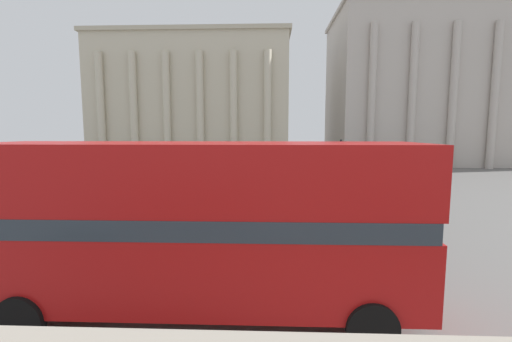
{
  "coord_description": "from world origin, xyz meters",
  "views": [
    {
      "loc": [
        -0.82,
        -2.23,
        4.55
      ],
      "look_at": [
        -1.51,
        15.76,
        2.49
      ],
      "focal_mm": 24.0,
      "sensor_mm": 36.0,
      "label": 1
    }
  ],
  "objects_px": {
    "pedestrian_black": "(211,187)",
    "pedestrian_blue": "(170,179)",
    "plaza_building_right": "(441,89)",
    "traffic_light_near": "(280,179)",
    "double_decker_bus": "(202,222)",
    "traffic_light_mid": "(342,165)",
    "plaza_building_left": "(197,104)"
  },
  "relations": [
    {
      "from": "double_decker_bus",
      "to": "plaza_building_left",
      "type": "relative_size",
      "value": 0.4
    },
    {
      "from": "plaza_building_right",
      "to": "traffic_light_near",
      "type": "xyz_separation_m",
      "value": [
        -24.62,
        -37.92,
        -8.09
      ]
    },
    {
      "from": "pedestrian_black",
      "to": "plaza_building_right",
      "type": "bearing_deg",
      "value": 40.04
    },
    {
      "from": "double_decker_bus",
      "to": "plaza_building_left",
      "type": "height_order",
      "value": "plaza_building_left"
    },
    {
      "from": "double_decker_bus",
      "to": "traffic_light_near",
      "type": "bearing_deg",
      "value": 78.5
    },
    {
      "from": "plaza_building_left",
      "to": "pedestrian_black",
      "type": "distance_m",
      "value": 28.28
    },
    {
      "from": "pedestrian_black",
      "to": "pedestrian_blue",
      "type": "bearing_deg",
      "value": 127.91
    },
    {
      "from": "plaza_building_left",
      "to": "double_decker_bus",
      "type": "bearing_deg",
      "value": -77.96
    },
    {
      "from": "plaza_building_left",
      "to": "traffic_light_mid",
      "type": "relative_size",
      "value": 6.22
    },
    {
      "from": "plaza_building_left",
      "to": "plaza_building_right",
      "type": "bearing_deg",
      "value": 5.42
    },
    {
      "from": "plaza_building_right",
      "to": "traffic_light_near",
      "type": "height_order",
      "value": "plaza_building_right"
    },
    {
      "from": "plaza_building_right",
      "to": "traffic_light_mid",
      "type": "xyz_separation_m",
      "value": [
        -20.96,
        -32.42,
        -8.04
      ]
    },
    {
      "from": "traffic_light_near",
      "to": "plaza_building_left",
      "type": "bearing_deg",
      "value": 107.19
    },
    {
      "from": "double_decker_bus",
      "to": "traffic_light_near",
      "type": "distance_m",
      "value": 6.36
    },
    {
      "from": "plaza_building_right",
      "to": "pedestrian_blue",
      "type": "xyz_separation_m",
      "value": [
        -32.82,
        -25.69,
        -9.8
      ]
    },
    {
      "from": "pedestrian_blue",
      "to": "pedestrian_black",
      "type": "distance_m",
      "value": 5.73
    },
    {
      "from": "plaza_building_right",
      "to": "pedestrian_blue",
      "type": "distance_m",
      "value": 42.82
    },
    {
      "from": "plaza_building_left",
      "to": "traffic_light_mid",
      "type": "bearing_deg",
      "value": -63.71
    },
    {
      "from": "double_decker_bus",
      "to": "pedestrian_blue",
      "type": "relative_size",
      "value": 6.37
    },
    {
      "from": "plaza_building_left",
      "to": "traffic_light_near",
      "type": "relative_size",
      "value": 6.36
    },
    {
      "from": "pedestrian_blue",
      "to": "pedestrian_black",
      "type": "bearing_deg",
      "value": 66.91
    },
    {
      "from": "double_decker_bus",
      "to": "pedestrian_blue",
      "type": "bearing_deg",
      "value": 115.84
    },
    {
      "from": "plaza_building_right",
      "to": "traffic_light_mid",
      "type": "relative_size",
      "value": 7.63
    },
    {
      "from": "plaza_building_left",
      "to": "plaza_building_right",
      "type": "distance_m",
      "value": 35.54
    },
    {
      "from": "traffic_light_mid",
      "to": "pedestrian_blue",
      "type": "distance_m",
      "value": 13.75
    },
    {
      "from": "plaza_building_left",
      "to": "pedestrian_blue",
      "type": "height_order",
      "value": "plaza_building_left"
    },
    {
      "from": "traffic_light_near",
      "to": "pedestrian_blue",
      "type": "distance_m",
      "value": 14.82
    },
    {
      "from": "plaza_building_right",
      "to": "pedestrian_black",
      "type": "bearing_deg",
      "value": -134.05
    },
    {
      "from": "traffic_light_mid",
      "to": "pedestrian_black",
      "type": "relative_size",
      "value": 2.47
    },
    {
      "from": "plaza_building_left",
      "to": "pedestrian_black",
      "type": "height_order",
      "value": "plaza_building_left"
    },
    {
      "from": "double_decker_bus",
      "to": "plaza_building_left",
      "type": "bearing_deg",
      "value": 109.22
    },
    {
      "from": "double_decker_bus",
      "to": "traffic_light_near",
      "type": "relative_size",
      "value": 2.54
    }
  ]
}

